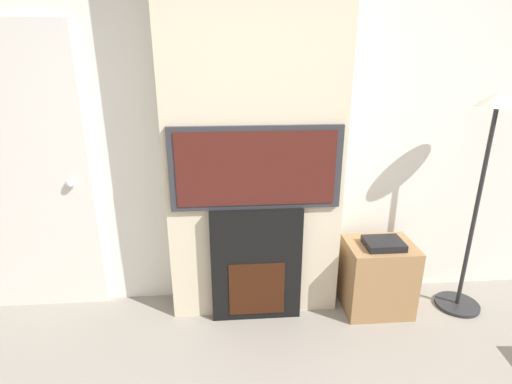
{
  "coord_description": "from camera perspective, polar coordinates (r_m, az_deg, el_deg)",
  "views": [
    {
      "loc": [
        -0.2,
        -0.79,
        1.88
      ],
      "look_at": [
        0.0,
        1.71,
        0.97
      ],
      "focal_mm": 28.0,
      "sensor_mm": 36.0,
      "label": 1
    }
  ],
  "objects": [
    {
      "name": "media_stand",
      "position": [
        3.17,
        16.97,
        -11.37
      ],
      "size": [
        0.49,
        0.38,
        0.59
      ],
      "color": "#997047",
      "rests_on": "ground_plane"
    },
    {
      "name": "chimney_breast",
      "position": [
        2.71,
        -0.24,
        8.65
      ],
      "size": [
        1.21,
        0.29,
        2.7
      ],
      "color": "beige",
      "rests_on": "ground_plane"
    },
    {
      "name": "wall_back",
      "position": [
        2.88,
        -0.51,
        9.32
      ],
      "size": [
        6.0,
        0.06,
        2.7
      ],
      "color": "silver",
      "rests_on": "ground_plane"
    },
    {
      "name": "fireplace",
      "position": [
        2.9,
        0.0,
        -10.17
      ],
      "size": [
        0.64,
        0.15,
        0.86
      ],
      "color": "black",
      "rests_on": "ground_plane"
    },
    {
      "name": "entry_door",
      "position": [
        3.22,
        -30.36,
        1.79
      ],
      "size": [
        0.94,
        0.09,
        2.06
      ],
      "color": "silver",
      "rests_on": "ground_plane"
    },
    {
      "name": "floor_lamp",
      "position": [
        3.13,
        29.84,
        2.94
      ],
      "size": [
        0.32,
        0.32,
        1.62
      ],
      "color": "#262628",
      "rests_on": "ground_plane"
    },
    {
      "name": "television",
      "position": [
        2.61,
        0.01,
        3.46
      ],
      "size": [
        1.13,
        0.07,
        0.56
      ],
      "color": "#2D2D33",
      "rests_on": "fireplace"
    }
  ]
}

